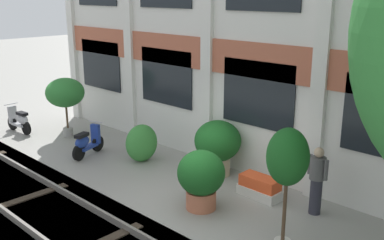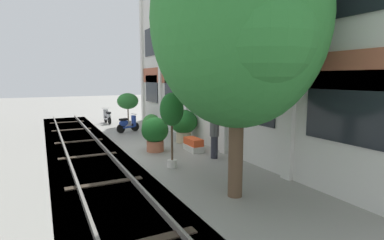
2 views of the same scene
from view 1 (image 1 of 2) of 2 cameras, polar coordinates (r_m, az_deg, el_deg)
The scene contains 11 objects.
ground_plane at distance 10.50m, azimuth -0.19°, elevation -10.94°, with size 80.00×80.00×0.00m, color gray.
apartment_facade at distance 11.46m, azimuth 9.55°, elevation 14.28°, with size 17.40×0.64×8.97m.
potted_plant_square_trough at distance 11.00m, azimuth 8.60°, elevation -8.43°, with size 1.09×0.54×0.51m.
potted_plant_fluted_column at distance 10.13m, azimuth 1.17°, elevation -7.20°, with size 1.08×1.08×1.38m.
potted_plant_tall_urn at distance 8.23m, azimuth 12.04°, elevation -5.12°, with size 0.77×0.77×2.46m.
potted_plant_low_pan at distance 15.53m, azimuth -15.82°, elevation 3.27°, with size 1.28×1.28×2.02m.
potted_plant_stone_basin at distance 11.96m, azimuth 3.28°, elevation -3.04°, with size 1.24×1.24×1.50m.
scooter_near_curb at distance 16.74m, azimuth -21.05°, elevation -0.06°, with size 1.38×0.50×0.98m.
scooter_second_parked at distance 13.73m, azimuth -13.22°, elevation -2.79°, with size 0.66×1.34×0.98m.
resident_by_doorway at distance 10.24m, azimuth 15.58°, elevation -7.21°, with size 0.52×0.34×1.55m.
topiary_hedge at distance 13.05m, azimuth -6.42°, elevation -2.92°, with size 0.97×0.70×1.10m, color #388438.
Camera 1 is at (6.52, -6.72, 4.76)m, focal length 42.00 mm.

